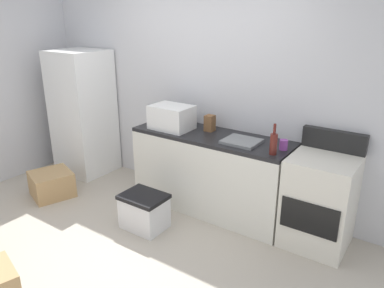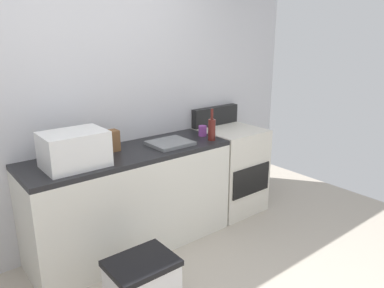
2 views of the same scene
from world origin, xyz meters
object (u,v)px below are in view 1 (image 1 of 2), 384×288
at_px(knife_block, 210,123).
at_px(storage_bin, 144,211).
at_px(microwave, 172,117).
at_px(wine_bottle, 274,143).
at_px(refrigerator, 83,113).
at_px(cardboard_box_small, 52,184).
at_px(stove_oven, 320,200).
at_px(coffee_mug, 284,145).

distance_m(knife_block, storage_bin, 1.20).
relative_size(microwave, wine_bottle, 1.53).
bearing_deg(wine_bottle, refrigerator, 177.46).
height_order(cardboard_box_small, storage_bin, storage_bin).
distance_m(wine_bottle, knife_block, 0.92).
bearing_deg(microwave, stove_oven, 2.48).
bearing_deg(wine_bottle, storage_bin, -153.25).
distance_m(refrigerator, stove_oven, 3.29).
relative_size(cardboard_box_small, storage_bin, 1.00).
relative_size(coffee_mug, cardboard_box_small, 0.22).
bearing_deg(knife_block, microwave, -156.11).
distance_m(refrigerator, microwave, 1.57).
bearing_deg(stove_oven, storage_bin, -154.41).
bearing_deg(stove_oven, coffee_mug, -179.02).
bearing_deg(cardboard_box_small, refrigerator, 108.03).
bearing_deg(knife_block, wine_bottle, -17.91).
xyz_separation_m(refrigerator, wine_bottle, (2.83, -0.13, 0.16)).
xyz_separation_m(wine_bottle, cardboard_box_small, (-2.57, -0.67, -0.86)).
height_order(refrigerator, cardboard_box_small, refrigerator).
bearing_deg(wine_bottle, coffee_mug, 78.59).
distance_m(microwave, knife_block, 0.44).
relative_size(coffee_mug, knife_block, 0.56).
xyz_separation_m(stove_oven, coffee_mug, (-0.40, -0.01, 0.48)).
relative_size(wine_bottle, coffee_mug, 3.00).
bearing_deg(knife_block, refrigerator, -175.38).
distance_m(stove_oven, coffee_mug, 0.63).
distance_m(microwave, wine_bottle, 1.28).
xyz_separation_m(knife_block, cardboard_box_small, (-1.70, -0.96, -0.84)).
distance_m(wine_bottle, cardboard_box_small, 2.79).
relative_size(stove_oven, coffee_mug, 11.00).
bearing_deg(coffee_mug, wine_bottle, -101.41).
height_order(knife_block, cardboard_box_small, knife_block).
bearing_deg(stove_oven, cardboard_box_small, -164.18).
height_order(microwave, coffee_mug, microwave).
bearing_deg(wine_bottle, stove_oven, 22.44).
bearing_deg(knife_block, storage_bin, -106.97).
xyz_separation_m(stove_oven, microwave, (-1.71, -0.07, 0.57)).
bearing_deg(storage_bin, cardboard_box_small, -176.09).
height_order(refrigerator, wine_bottle, refrigerator).
bearing_deg(wine_bottle, cardboard_box_small, -165.36).
bearing_deg(cardboard_box_small, stove_oven, 15.82).
distance_m(coffee_mug, storage_bin, 1.58).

